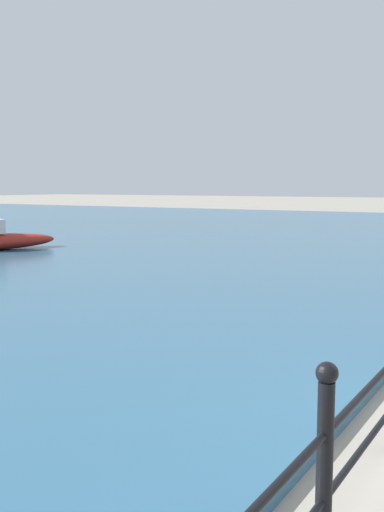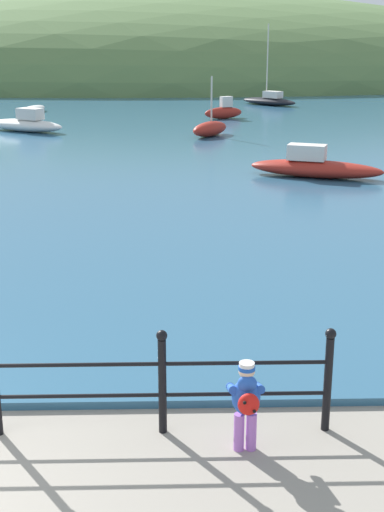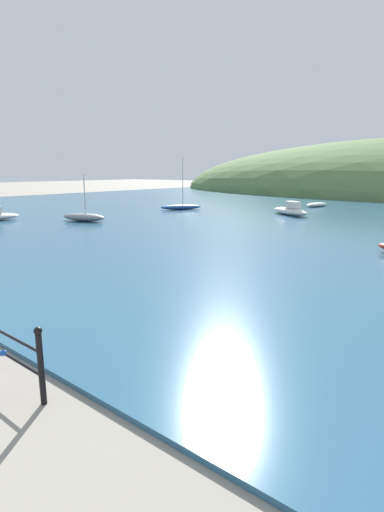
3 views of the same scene
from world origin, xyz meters
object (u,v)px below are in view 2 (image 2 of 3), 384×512
Objects in this scene: boat_nearest_quay at (315,167)px; boat_green_fishing at (269,100)px; boat_twin_mast at (26,124)px; child_in_coat at (246,399)px; boat_far_right at (224,112)px; boat_red_dinghy at (210,129)px; boat_white_sailboat at (33,109)px.

boat_green_fishing reaches higher than boat_nearest_quay.
boat_nearest_quay is 15.12m from boat_twin_mast.
boat_far_right is (1.82, 29.89, -0.15)m from child_in_coat.
boat_green_fishing reaches higher than child_in_coat.
boat_far_right is at bearing -114.38° from boat_green_fishing.
child_in_coat is at bearing -91.95° from boat_red_dinghy.
child_in_coat is at bearing -97.77° from boat_green_fishing.
boat_far_right is at bearing 27.85° from boat_twin_mast.
child_in_coat reaches higher than boat_white_sailboat.
child_in_coat is 14.83m from boat_nearest_quay.
boat_red_dinghy is 14.27m from boat_green_fishing.
child_in_coat is at bearing -74.06° from boat_twin_mast.
boat_nearest_quay is 1.36× the size of boat_white_sailboat.
boat_nearest_quay is at bearing -83.86° from boat_far_right.
boat_nearest_quay is at bearing -57.40° from boat_white_sailboat.
boat_far_right is (10.16, -3.01, 0.17)m from boat_white_sailboat.
boat_far_right reaches higher than boat_nearest_quay.
boat_green_fishing is at bearing 44.20° from boat_twin_mast.
boat_white_sailboat is at bearing -162.86° from boat_green_fishing.
boat_red_dinghy is (-2.68, 9.01, 0.00)m from boat_nearest_quay.
child_in_coat is at bearing -103.58° from boat_nearest_quay.
child_in_coat is 0.25× the size of boat_nearest_quay.
boat_twin_mast is (-7.18, 25.14, -0.18)m from child_in_coat.
boat_white_sailboat is 0.64× the size of boat_green_fishing.
child_in_coat is 23.44m from boat_red_dinghy.
boat_twin_mast is at bearing -152.15° from boat_far_right.
child_in_coat is 26.15m from boat_twin_mast.
boat_nearest_quay is at bearing -73.40° from boat_red_dinghy.
boat_twin_mast reaches higher than child_in_coat.
boat_twin_mast reaches higher than boat_nearest_quay.
boat_white_sailboat is (-11.83, 18.49, -0.12)m from boat_nearest_quay.
boat_twin_mast reaches higher than boat_white_sailboat.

